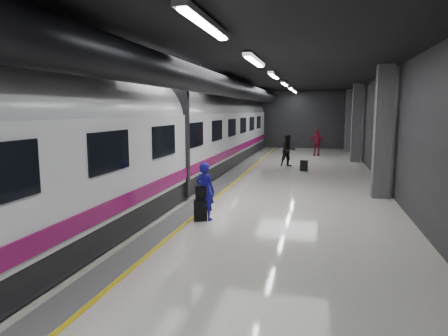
# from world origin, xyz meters

# --- Properties ---
(ground) EXTENTS (40.00, 40.00, 0.00)m
(ground) POSITION_xyz_m (0.00, 0.00, 0.00)
(ground) COLOR silver
(ground) RESTS_ON ground
(platform_hall) EXTENTS (10.02, 40.02, 4.51)m
(platform_hall) POSITION_xyz_m (-0.29, 0.96, 3.54)
(platform_hall) COLOR black
(platform_hall) RESTS_ON ground
(train) EXTENTS (3.05, 38.00, 4.05)m
(train) POSITION_xyz_m (-3.25, -0.00, 2.07)
(train) COLOR black
(train) RESTS_ON ground
(traveler_main) EXTENTS (0.68, 0.55, 1.60)m
(traveler_main) POSITION_xyz_m (-0.55, -2.15, 0.80)
(traveler_main) COLOR #1918B8
(traveler_main) RESTS_ON ground
(suitcase_main) EXTENTS (0.41, 0.34, 0.58)m
(suitcase_main) POSITION_xyz_m (-0.65, -2.29, 0.29)
(suitcase_main) COLOR black
(suitcase_main) RESTS_ON ground
(shoulder_bag) EXTENTS (0.32, 0.27, 0.38)m
(shoulder_bag) POSITION_xyz_m (-0.63, -2.29, 0.77)
(shoulder_bag) COLOR black
(shoulder_bag) RESTS_ON suitcase_main
(traveler_far_a) EXTENTS (1.05, 0.97, 1.73)m
(traveler_far_a) POSITION_xyz_m (0.85, 9.08, 0.86)
(traveler_far_a) COLOR black
(traveler_far_a) RESTS_ON ground
(traveler_far_b) EXTENTS (1.10, 0.65, 1.76)m
(traveler_far_b) POSITION_xyz_m (2.31, 14.72, 0.88)
(traveler_far_b) COLOR maroon
(traveler_far_b) RESTS_ON ground
(suitcase_far) EXTENTS (0.39, 0.27, 0.53)m
(suitcase_far) POSITION_xyz_m (1.77, 7.61, 0.27)
(suitcase_far) COLOR black
(suitcase_far) RESTS_ON ground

